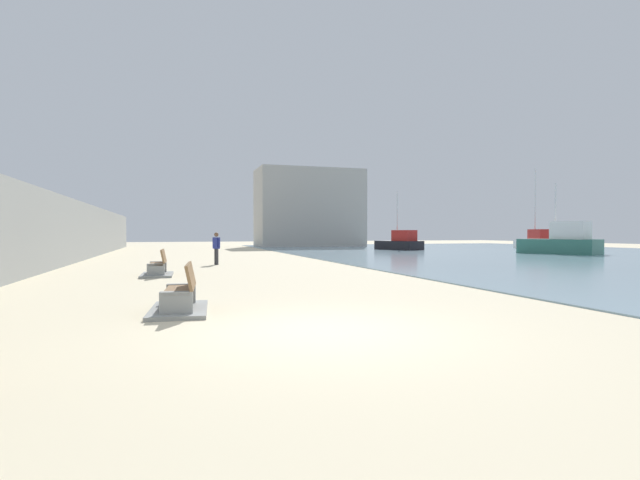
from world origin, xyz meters
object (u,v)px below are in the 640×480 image
(person_walking, at_px, (216,246))
(boat_far_right, at_px, (562,242))
(bench_far, at_px, (158,269))
(boat_mid_bay, at_px, (538,242))
(boat_far_left, at_px, (400,242))
(bench_near, at_px, (180,300))

(person_walking, xyz_separation_m, boat_far_right, (25.13, 3.93, -0.02))
(bench_far, bearing_deg, boat_mid_bay, 28.64)
(boat_mid_bay, relative_size, boat_far_left, 1.44)
(bench_near, xyz_separation_m, person_walking, (1.96, 14.17, 0.69))
(bench_near, distance_m, boat_far_left, 35.44)
(bench_near, xyz_separation_m, bench_far, (-0.65, 8.63, 0.00))
(bench_near, relative_size, boat_mid_bay, 0.28)
(boat_mid_bay, bearing_deg, boat_far_left, 168.88)
(bench_near, bearing_deg, bench_far, 94.31)
(person_walking, bearing_deg, bench_far, -115.28)
(boat_far_right, relative_size, boat_mid_bay, 0.75)
(bench_near, relative_size, bench_far, 1.02)
(bench_far, bearing_deg, boat_far_right, 18.84)
(bench_far, xyz_separation_m, boat_mid_bay, (33.39, 18.23, 0.50))
(boat_far_right, xyz_separation_m, boat_far_left, (-7.33, 11.32, -0.21))
(boat_far_right, bearing_deg, boat_mid_bay, 57.23)
(bench_far, xyz_separation_m, boat_far_left, (20.41, 20.78, 0.47))
(bench_far, height_order, person_walking, person_walking)
(bench_far, distance_m, person_walking, 6.16)
(bench_far, height_order, boat_far_left, boat_far_left)
(boat_mid_bay, bearing_deg, bench_near, -140.62)
(person_walking, bearing_deg, boat_far_right, 8.89)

